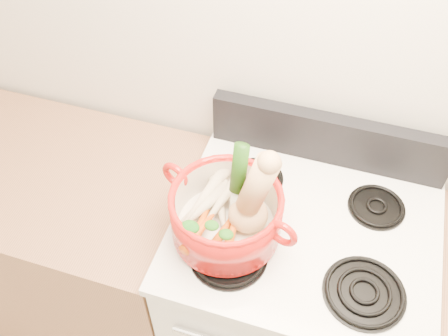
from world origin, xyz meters
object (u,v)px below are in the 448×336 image
(leek, at_px, (237,186))
(squash, at_px, (250,194))
(stove_body, at_px, (289,304))
(dutch_oven, at_px, (226,214))

(leek, bearing_deg, squash, -22.03)
(stove_body, distance_m, dutch_oven, 0.63)
(squash, bearing_deg, stove_body, 6.08)
(stove_body, bearing_deg, squash, -155.26)
(dutch_oven, height_order, squash, squash)
(stove_body, distance_m, leek, 0.71)
(stove_body, relative_size, leek, 3.28)
(dutch_oven, bearing_deg, stove_body, 38.55)
(stove_body, relative_size, squash, 3.24)
(dutch_oven, relative_size, squash, 1.10)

